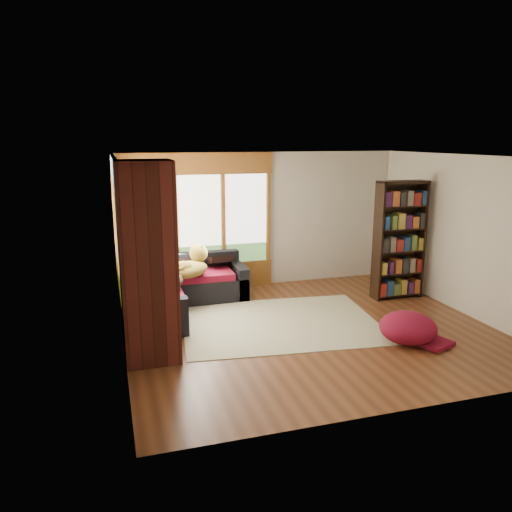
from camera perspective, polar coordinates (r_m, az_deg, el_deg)
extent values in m
plane|color=#532C17|center=(7.80, 6.04, -8.23)|extent=(5.50, 5.50, 0.00)
plane|color=white|center=(7.26, 6.55, 11.22)|extent=(5.50, 5.50, 0.00)
cube|color=silver|center=(9.73, 0.53, 4.14)|extent=(5.50, 0.04, 2.60)
cube|color=silver|center=(5.29, 16.91, -4.41)|extent=(5.50, 0.04, 2.60)
cube|color=silver|center=(6.85, -15.42, -0.30)|extent=(0.04, 5.00, 2.60)
cube|color=silver|center=(8.85, 22.91, 2.15)|extent=(0.04, 5.00, 2.60)
cube|color=#955D26|center=(9.41, -6.43, 4.05)|extent=(2.82, 0.10, 1.90)
cube|color=white|center=(9.41, -6.43, 4.05)|extent=(2.54, 0.09, 1.62)
cube|color=#955D26|center=(8.01, -15.49, 2.01)|extent=(0.10, 2.62, 1.90)
cube|color=white|center=(8.01, -15.49, 2.01)|extent=(0.09, 2.36, 1.62)
cube|color=#668D4F|center=(8.77, -15.62, 5.60)|extent=(0.03, 0.72, 0.90)
cube|color=#471914|center=(6.52, -12.25, -0.79)|extent=(0.70, 0.70, 2.60)
cube|color=black|center=(9.19, -8.53, -3.54)|extent=(2.20, 0.90, 0.42)
cube|color=black|center=(9.42, -8.92, -0.62)|extent=(2.20, 0.20, 0.38)
cube|color=black|center=(9.35, -2.47, -2.53)|extent=(0.20, 0.90, 0.60)
cube|color=maroon|center=(8.99, -9.10, -2.16)|extent=(1.90, 0.66, 0.12)
cube|color=black|center=(8.51, -12.22, -5.09)|extent=(0.90, 2.20, 0.42)
cube|color=black|center=(8.38, -14.74, -2.67)|extent=(0.20, 2.20, 0.38)
cube|color=black|center=(7.54, -11.60, -6.78)|extent=(0.90, 0.20, 0.60)
cube|color=maroon|center=(8.11, -11.26, -3.98)|extent=(0.66, 1.20, 0.12)
cube|color=maroon|center=(9.02, -11.87, -2.24)|extent=(0.66, 0.66, 0.12)
cube|color=white|center=(7.97, 2.75, -7.63)|extent=(3.28, 2.64, 0.01)
cube|color=black|center=(9.56, 18.27, 1.86)|extent=(0.04, 0.30, 2.13)
cube|color=black|center=(9.09, 13.74, 1.59)|extent=(0.04, 0.30, 2.13)
cube|color=black|center=(9.43, 15.60, 1.90)|extent=(0.91, 0.02, 2.13)
cube|color=black|center=(9.56, 15.67, -4.18)|extent=(0.83, 0.28, 0.03)
cube|color=black|center=(9.45, 15.83, -1.83)|extent=(0.83, 0.28, 0.03)
cube|color=black|center=(9.35, 15.99, 0.57)|extent=(0.83, 0.28, 0.03)
cube|color=black|center=(9.28, 16.15, 3.02)|extent=(0.83, 0.28, 0.03)
cube|color=black|center=(9.22, 16.31, 5.50)|extent=(0.83, 0.28, 0.03)
cube|color=black|center=(9.17, 16.48, 8.02)|extent=(0.83, 0.28, 0.03)
cube|color=#726659|center=(9.30, 16.13, 1.71)|extent=(0.79, 0.22, 1.97)
ellipsoid|color=maroon|center=(7.51, 16.98, -7.76)|extent=(0.91, 0.91, 0.44)
ellipsoid|color=olive|center=(8.58, -7.67, -1.09)|extent=(0.92, 0.92, 0.27)
sphere|color=olive|center=(8.78, -6.59, 0.13)|extent=(0.45, 0.45, 0.32)
cone|color=olive|center=(8.71, -6.81, 0.89)|extent=(0.17, 0.17, 0.14)
ellipsoid|color=black|center=(8.05, -9.99, -2.32)|extent=(0.49, 0.73, 0.24)
sphere|color=black|center=(8.27, -10.17, -1.07)|extent=(0.30, 0.30, 0.29)
cone|color=black|center=(8.19, -10.18, -0.36)|extent=(0.11, 0.11, 0.13)
cube|color=black|center=(9.37, -4.60, 0.39)|extent=(0.45, 0.12, 0.45)
cube|color=black|center=(9.26, -8.22, 0.15)|extent=(0.45, 0.12, 0.45)
cube|color=black|center=(8.73, -13.80, -0.92)|extent=(0.45, 0.12, 0.45)
cube|color=black|center=(7.67, -13.32, -2.88)|extent=(0.45, 0.12, 0.45)
cube|color=maroon|center=(9.20, -11.92, -0.10)|extent=(0.42, 0.12, 0.42)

